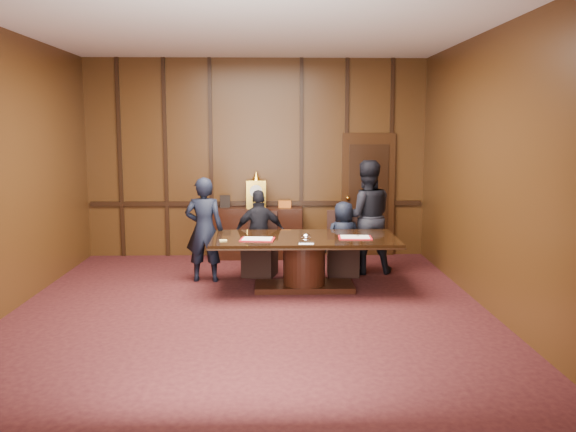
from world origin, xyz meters
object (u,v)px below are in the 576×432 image
Objects in this scene: sideboard at (257,231)px; conference_table at (304,254)px; witness_right at (366,217)px; signatory_left at (260,233)px; witness_left at (204,230)px; signatory_right at (343,239)px.

conference_table is at bearing -71.28° from sideboard.
sideboard is 0.89× the size of witness_right.
signatory_left is (0.08, -1.36, 0.19)m from sideboard.
sideboard is 1.02× the size of witness_left.
sideboard is 1.94m from signatory_right.
witness_right is at bearing 179.10° from signatory_left.
signatory_left is at bearing 4.18° from witness_right.
witness_left is (-1.47, 0.52, 0.27)m from conference_table.
witness_left is (-0.82, -0.28, 0.11)m from signatory_left.
witness_right is at bearing 44.27° from conference_table.
witness_right is (2.50, 0.48, 0.11)m from witness_left.
signatory_right is at bearing 50.91° from conference_table.
witness_right reaches higher than sideboard.
conference_table is 2.24× the size of signatory_right.
sideboard reaches higher than conference_table.
witness_right is (0.38, 0.20, 0.31)m from signatory_right.
signatory_left is 0.86× the size of witness_left.
signatory_right is at bearing -169.86° from witness_left.
witness_right reaches higher than conference_table.
conference_table is at bearing 39.12° from signatory_right.
witness_left reaches higher than signatory_left.
witness_right is at bearing -163.68° from signatory_right.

